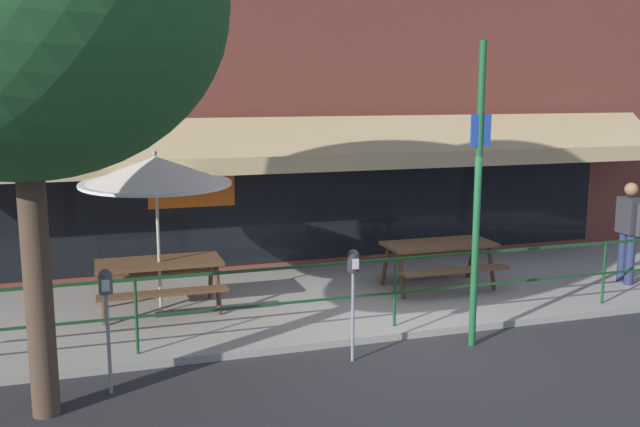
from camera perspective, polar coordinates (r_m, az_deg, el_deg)
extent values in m
plane|color=#2D2D30|center=(9.81, 6.65, -10.02)|extent=(120.00, 120.00, 0.00)
cube|color=#9E998E|center=(11.55, 2.55, -6.59)|extent=(15.00, 4.00, 0.10)
cube|color=brown|center=(13.23, -0.77, 13.35)|extent=(15.00, 0.50, 8.24)
cube|color=black|center=(13.11, -0.41, 1.24)|extent=(12.00, 0.02, 2.30)
cube|color=orange|center=(12.57, -10.23, 2.08)|extent=(1.50, 0.02, 0.70)
cube|color=tan|center=(12.47, 0.33, 6.10)|extent=(13.80, 0.92, 0.70)
cube|color=tan|center=(12.02, 1.08, 4.04)|extent=(13.80, 0.08, 0.28)
cylinder|color=#194723|center=(9.12, -14.48, -8.02)|extent=(0.04, 0.04, 0.95)
cylinder|color=#194723|center=(9.89, 6.00, -6.33)|extent=(0.04, 0.04, 0.95)
cylinder|color=#194723|center=(11.68, 21.76, -4.46)|extent=(0.04, 0.04, 0.95)
cube|color=#194723|center=(9.77, 6.05, -3.66)|extent=(13.80, 0.04, 0.04)
cube|color=#194723|center=(9.89, 6.00, -6.33)|extent=(13.80, 0.03, 0.03)
cube|color=brown|center=(10.67, -12.76, -3.84)|extent=(1.80, 0.80, 0.05)
cube|color=brown|center=(10.19, -12.41, -6.24)|extent=(1.80, 0.26, 0.04)
cube|color=brown|center=(11.30, -12.97, -4.64)|extent=(1.80, 0.26, 0.04)
cylinder|color=#48311E|center=(10.55, -8.18, -5.93)|extent=(0.07, 0.30, 0.73)
cylinder|color=#48311E|center=(11.16, -8.73, -5.06)|extent=(0.07, 0.30, 0.73)
cylinder|color=#48311E|center=(10.42, -16.94, -6.47)|extent=(0.07, 0.30, 0.73)
cylinder|color=#48311E|center=(11.04, -16.99, -5.56)|extent=(0.07, 0.30, 0.73)
cube|color=brown|center=(11.78, 9.48, -2.43)|extent=(1.80, 0.80, 0.05)
cube|color=brown|center=(11.35, 10.77, -4.50)|extent=(1.80, 0.26, 0.04)
cube|color=brown|center=(12.35, 8.22, -3.24)|extent=(1.80, 0.26, 0.04)
cylinder|color=#48311E|center=(11.98, 13.55, -4.19)|extent=(0.07, 0.30, 0.73)
cylinder|color=#48311E|center=(12.51, 12.04, -3.52)|extent=(0.07, 0.30, 0.73)
cylinder|color=#48311E|center=(11.25, 6.53, -4.89)|extent=(0.07, 0.30, 0.73)
cylinder|color=#48311E|center=(11.81, 5.26, -4.14)|extent=(0.07, 0.30, 0.73)
cylinder|color=#B7B2A8|center=(10.53, -12.82, -1.74)|extent=(0.04, 0.04, 2.30)
cone|color=silver|center=(10.38, -13.03, 3.40)|extent=(2.10, 2.11, 0.45)
cylinder|color=white|center=(10.41, -12.99, 2.36)|extent=(2.14, 2.14, 0.09)
sphere|color=#B7B2A8|center=(10.36, -13.08, 4.72)|extent=(0.07, 0.07, 0.07)
cylinder|color=navy|center=(13.13, 23.03, -3.20)|extent=(0.15, 0.15, 0.86)
cylinder|color=navy|center=(12.97, 23.55, -3.39)|extent=(0.15, 0.15, 0.86)
cube|color=#38383D|center=(12.91, 23.51, -0.14)|extent=(0.27, 0.42, 0.60)
cylinder|color=#38383D|center=(13.12, 22.83, -0.07)|extent=(0.10, 0.10, 0.54)
cylinder|color=#38383D|center=(12.72, 24.20, -0.47)|extent=(0.10, 0.10, 0.54)
sphere|color=#9E7051|center=(12.85, 23.65, 1.79)|extent=(0.22, 0.22, 0.22)
cylinder|color=gray|center=(8.29, -16.55, -9.96)|extent=(0.04, 0.04, 1.15)
cylinder|color=#4C4C51|center=(8.09, -16.79, -5.46)|extent=(0.15, 0.15, 0.20)
sphere|color=#4C4C51|center=(8.07, -16.82, -4.77)|extent=(0.14, 0.14, 0.14)
cube|color=silver|center=(8.01, -16.78, -5.54)|extent=(0.08, 0.01, 0.13)
cylinder|color=gray|center=(8.86, 2.64, -8.24)|extent=(0.04, 0.04, 1.15)
cylinder|color=#2D2D33|center=(8.68, 2.68, -4.00)|extent=(0.15, 0.15, 0.20)
sphere|color=#2D2D33|center=(8.65, 2.68, -3.36)|extent=(0.14, 0.14, 0.14)
cube|color=silver|center=(8.60, 2.86, -4.06)|extent=(0.08, 0.01, 0.13)
cylinder|color=#1E6033|center=(9.29, 12.47, 1.20)|extent=(0.09, 0.09, 3.93)
cube|color=blue|center=(9.18, 12.74, 6.51)|extent=(0.28, 0.02, 0.40)
cylinder|color=brown|center=(7.75, -21.66, -5.10)|extent=(0.28, 0.28, 2.85)
ellipsoid|color=#28602D|center=(7.55, -23.03, 15.31)|extent=(4.00, 3.60, 3.40)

